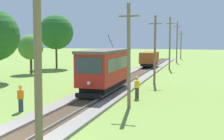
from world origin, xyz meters
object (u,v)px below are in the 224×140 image
Objects in this scene: track_worker at (21,97)px; utility_pole_near_tram at (129,55)px; utility_pole_mid at (155,49)px; utility_pole_foreground at (38,52)px; freight_car at (149,59)px; utility_pole_far at (170,43)px; utility_pole_distant at (177,42)px; tree_right_far at (56,32)px; utility_pole_horizon at (181,44)px; tree_right_near at (31,47)px; second_worker at (137,86)px; gravel_pile at (120,66)px; red_tram at (105,68)px.

utility_pole_near_tram is at bearing -88.98° from track_worker.
utility_pole_foreground is at bearing -90.00° from utility_pole_mid.
utility_pole_foreground is at bearing -85.22° from freight_car.
utility_pole_foreground is at bearing -90.00° from utility_pole_far.
utility_pole_distant is 24.82m from tree_right_far.
freight_car is 0.77× the size of utility_pole_horizon.
utility_pole_near_tram is 1.33× the size of tree_right_near.
utility_pole_near_tram is 3.99× the size of second_worker.
utility_pole_distant is at bearing 90.00° from utility_pole_foreground.
freight_car is 1.65× the size of gravel_pile.
utility_pole_horizon is 41.39m from tree_right_near.
utility_pole_distant is 17.86m from gravel_pile.
track_worker is at bearing -96.56° from utility_pole_horizon.
freight_car reaches higher than gravel_pile.
freight_car is 0.73× the size of utility_pole_near_tram.
freight_car is 31.35m from track_worker.
utility_pole_foreground reaches higher than tree_right_near.
tree_right_far is (-11.31, 27.00, 4.86)m from track_worker.
tree_right_far reaches higher than utility_pole_distant.
tree_right_far reaches higher than utility_pole_foreground.
utility_pole_mid is (0.00, 23.50, -0.64)m from utility_pole_foreground.
utility_pole_distant is at bearing -32.17° from track_worker.
utility_pole_far is 20.77m from tree_right_near.
utility_pole_far is (3.33, 21.99, 1.95)m from red_tram.
freight_car reaches higher than track_worker.
utility_pole_far is (0.00, 27.11, 0.49)m from utility_pole_near_tram.
utility_pole_mid is 18.15m from tree_right_near.
utility_pole_far reaches higher than freight_car.
utility_pole_near_tram is 23.90m from tree_right_near.
second_worker is at bearing -90.15° from utility_pole_horizon.
tree_right_far is at bearing 145.65° from utility_pole_mid.
utility_pole_horizon is 57.03m from track_worker.
utility_pole_far is 0.99× the size of utility_pole_distant.
track_worker is 9.07m from second_worker.
utility_pole_horizon reaches higher than gravel_pile.
utility_pole_near_tram reaches higher than gravel_pile.
gravel_pile is 0.59× the size of tree_right_near.
utility_pole_mid is 15.31m from utility_pole_far.
red_tram is 4.79× the size of track_worker.
tree_right_near is (-14.29, -12.04, 2.08)m from freight_car.
utility_pole_foreground is at bearing -57.64° from tree_right_near.
red_tram is 48.59m from utility_pole_horizon.
utility_pole_distant is at bearing 177.53° from second_worker.
freight_car is at bearing 162.27° from utility_pole_far.
red_tram is 0.99× the size of tree_right_far.
utility_pole_mid is at bearing -47.50° from track_worker.
freight_car is at bearing -174.89° from second_worker.
red_tram is at bearing -52.48° from tree_right_far.
utility_pole_near_tram is at bearing -53.40° from tree_right_far.
gravel_pile is 0.36× the size of tree_right_far.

